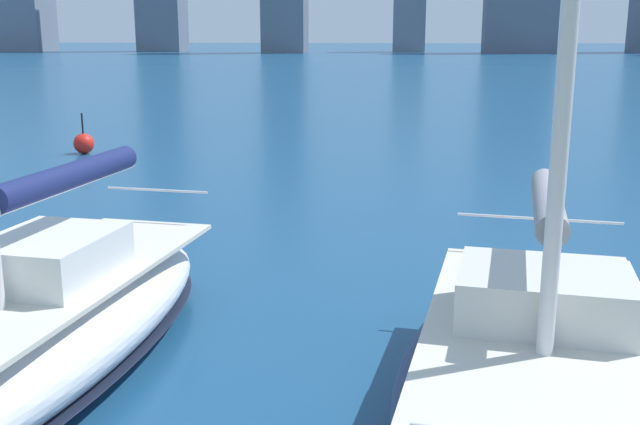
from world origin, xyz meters
name	(u,v)px	position (x,y,z in m)	size (l,w,h in m)	color
sailboat_grey	(540,372)	(-2.60, -5.84, 0.66)	(3.87, 6.95, 11.44)	navy
sailboat_navy	(35,327)	(3.11, -6.30, 0.72)	(3.15, 7.92, 12.92)	white
channel_buoy	(84,143)	(9.78, -23.06, 0.36)	(0.70, 0.70, 1.40)	red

